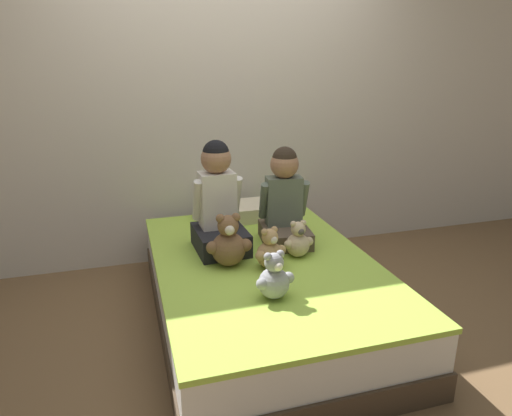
# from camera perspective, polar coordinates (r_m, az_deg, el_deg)

# --- Properties ---
(ground_plane) EXTENTS (14.00, 14.00, 0.00)m
(ground_plane) POSITION_cam_1_polar(r_m,az_deg,el_deg) (3.01, 1.00, -13.60)
(ground_plane) COLOR brown
(wall_behind_bed) EXTENTS (8.00, 0.06, 2.50)m
(wall_behind_bed) POSITION_cam_1_polar(r_m,az_deg,el_deg) (3.65, -4.31, 12.89)
(wall_behind_bed) COLOR beige
(wall_behind_bed) RESTS_ON ground_plane
(bed) EXTENTS (1.31, 1.96, 0.41)m
(bed) POSITION_cam_1_polar(r_m,az_deg,el_deg) (2.91, 1.02, -10.21)
(bed) COLOR #473828
(bed) RESTS_ON ground_plane
(child_on_left) EXTENTS (0.33, 0.40, 0.70)m
(child_on_left) POSITION_cam_1_polar(r_m,az_deg,el_deg) (2.89, -4.75, 0.42)
(child_on_left) COLOR black
(child_on_left) RESTS_ON bed
(child_on_right) EXTENTS (0.35, 0.41, 0.64)m
(child_on_right) POSITION_cam_1_polar(r_m,az_deg,el_deg) (3.02, 3.57, 0.86)
(child_on_right) COLOR brown
(child_on_right) RESTS_ON bed
(teddy_bear_held_by_left_child) EXTENTS (0.27, 0.20, 0.33)m
(teddy_bear_held_by_left_child) POSITION_cam_1_polar(r_m,az_deg,el_deg) (2.70, -3.43, -4.50)
(teddy_bear_held_by_left_child) COLOR brown
(teddy_bear_held_by_left_child) RESTS_ON bed
(teddy_bear_held_by_right_child) EXTENTS (0.20, 0.15, 0.24)m
(teddy_bear_held_by_right_child) POSITION_cam_1_polar(r_m,az_deg,el_deg) (2.84, 5.25, -4.16)
(teddy_bear_held_by_right_child) COLOR #D1B78E
(teddy_bear_held_by_right_child) RESTS_ON bed
(teddy_bear_between_children) EXTENTS (0.20, 0.16, 0.25)m
(teddy_bear_between_children) POSITION_cam_1_polar(r_m,az_deg,el_deg) (2.68, 1.69, -5.38)
(teddy_bear_between_children) COLOR tan
(teddy_bear_between_children) RESTS_ON bed
(teddy_bear_at_foot_of_bed) EXTENTS (0.21, 0.16, 0.26)m
(teddy_bear_at_foot_of_bed) POSITION_cam_1_polar(r_m,az_deg,el_deg) (2.36, 2.27, -8.80)
(teddy_bear_at_foot_of_bed) COLOR #939399
(teddy_bear_at_foot_of_bed) RESTS_ON bed
(pillow_at_headboard) EXTENTS (0.56, 0.33, 0.11)m
(pillow_at_headboard) POSITION_cam_1_polar(r_m,az_deg,el_deg) (3.50, -2.83, -0.51)
(pillow_at_headboard) COLOR beige
(pillow_at_headboard) RESTS_ON bed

